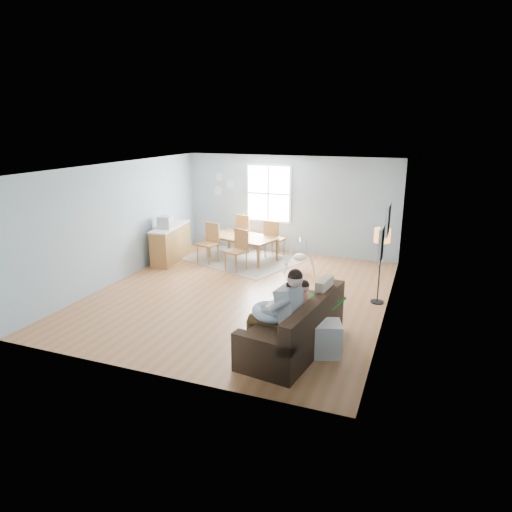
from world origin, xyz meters
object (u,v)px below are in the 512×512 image
at_px(father, 280,309).
at_px(toddler, 298,300).
at_px(chair_sw, 210,240).
at_px(chair_nw, 245,230).
at_px(monitor, 165,222).
at_px(chair_se, 238,247).
at_px(counter, 171,243).
at_px(dining_table, 242,248).
at_px(baby_swing, 300,257).
at_px(storage_cube, 324,339).
at_px(floor_lamp, 382,242).
at_px(sofa, 296,331).
at_px(chair_ne, 273,236).

xyz_separation_m(father, toddler, (0.13, 0.52, -0.02)).
distance_m(toddler, chair_sw, 5.00).
xyz_separation_m(chair_nw, monitor, (-1.45, -1.83, 0.47)).
bearing_deg(chair_se, counter, 177.05).
height_order(father, chair_se, father).
relative_size(toddler, counter, 0.51).
relative_size(dining_table, chair_nw, 1.71).
height_order(monitor, baby_swing, monitor).
height_order(storage_cube, monitor, monitor).
bearing_deg(chair_sw, floor_lamp, -16.91).
bearing_deg(baby_swing, counter, -173.86).
height_order(storage_cube, counter, counter).
bearing_deg(sofa, baby_swing, 104.83).
xyz_separation_m(dining_table, chair_ne, (0.71, 0.48, 0.28)).
bearing_deg(chair_ne, counter, -154.18).
height_order(chair_sw, counter, chair_sw).
bearing_deg(toddler, father, -104.25).
distance_m(toddler, dining_table, 4.95).
bearing_deg(sofa, chair_sw, 131.80).
bearing_deg(floor_lamp, baby_swing, 144.15).
bearing_deg(chair_ne, floor_lamp, -37.22).
relative_size(chair_sw, chair_nw, 0.96).
distance_m(sofa, chair_se, 4.34).
bearing_deg(chair_sw, monitor, -150.59).
bearing_deg(chair_sw, chair_se, -19.51).
height_order(floor_lamp, dining_table, floor_lamp).
distance_m(chair_sw, chair_nw, 1.37).
bearing_deg(chair_sw, dining_table, 33.91).
height_order(father, toddler, father).
distance_m(dining_table, chair_se, 0.89).
distance_m(chair_se, chair_nw, 1.69).
height_order(father, chair_sw, father).
bearing_deg(chair_nw, chair_sw, -110.15).
distance_m(sofa, floor_lamp, 2.87).
relative_size(chair_sw, counter, 0.60).
distance_m(toddler, floor_lamp, 2.58).
height_order(father, floor_lamp, floor_lamp).
xyz_separation_m(sofa, dining_table, (-2.75, 4.35, 0.01)).
height_order(chair_nw, baby_swing, chair_nw).
distance_m(chair_ne, monitor, 2.88).
height_order(father, baby_swing, father).
xyz_separation_m(counter, baby_swing, (3.44, 0.37, -0.12)).
bearing_deg(chair_nw, storage_cube, -56.26).
height_order(chair_sw, monitor, monitor).
bearing_deg(floor_lamp, dining_table, 153.96).
relative_size(floor_lamp, counter, 0.89).
relative_size(chair_nw, counter, 0.62).
bearing_deg(dining_table, baby_swing, 4.35).
xyz_separation_m(floor_lamp, dining_table, (-3.76, 1.83, -0.96)).
xyz_separation_m(chair_nw, baby_swing, (1.93, -1.15, -0.27)).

